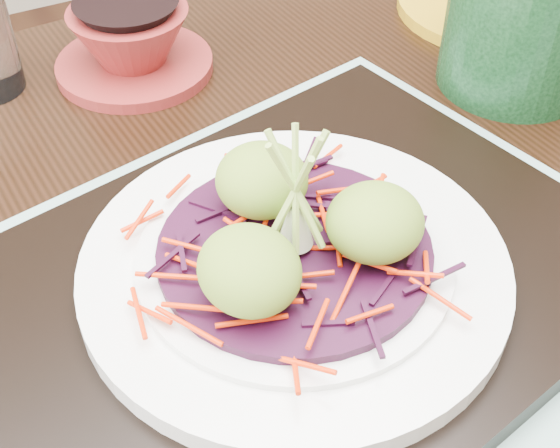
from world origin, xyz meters
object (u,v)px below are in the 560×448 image
dining_table (274,359)px  terracotta_bowl_set (132,44)px  yellow_plate (494,5)px  green_jar (528,3)px  white_plate (294,266)px  serving_tray (294,285)px

dining_table → terracotta_bowl_set: bearing=85.8°
yellow_plate → green_jar: green_jar is taller
white_plate → terracotta_bowl_set: 0.33m
white_plate → green_jar: 0.34m
dining_table → white_plate: 0.14m
dining_table → yellow_plate: bearing=27.5°
yellow_plate → white_plate: bearing=-145.9°
green_jar → terracotta_bowl_set: bearing=148.8°
white_plate → yellow_plate: (0.39, 0.26, -0.03)m
dining_table → white_plate: bearing=-94.9°
terracotta_bowl_set → green_jar: 0.36m
terracotta_bowl_set → green_jar: (0.30, -0.18, 0.05)m
white_plate → terracotta_bowl_set: size_ratio=1.49×
terracotta_bowl_set → green_jar: green_jar is taller
green_jar → dining_table: bearing=-160.2°
serving_tray → terracotta_bowl_set: size_ratio=2.29×
white_plate → yellow_plate: white_plate is taller
serving_tray → yellow_plate: serving_tray is taller
dining_table → yellow_plate: size_ratio=6.44×
serving_tray → green_jar: green_jar is taller
dining_table → yellow_plate: 0.46m
terracotta_bowl_set → white_plate: bearing=-91.0°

